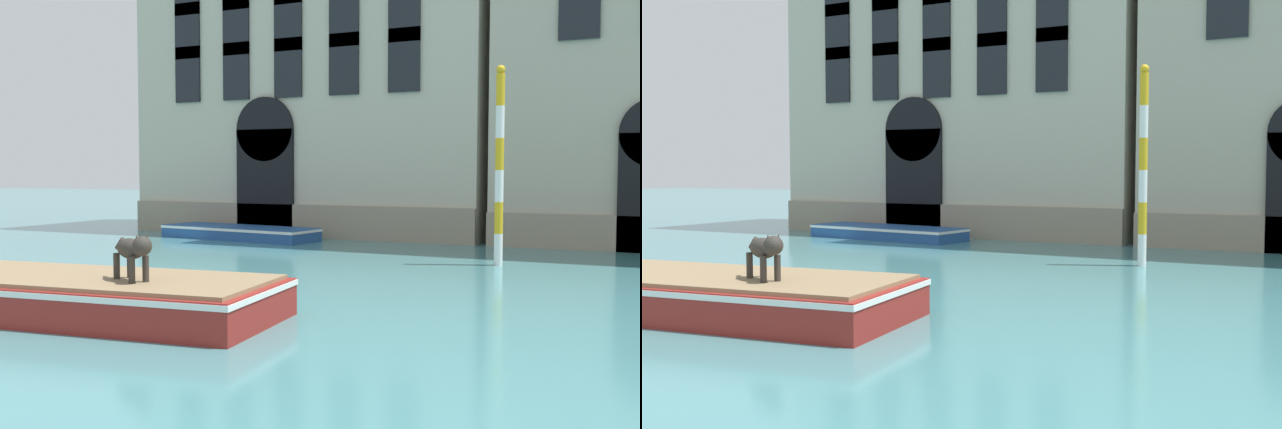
{
  "view_description": "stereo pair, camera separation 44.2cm",
  "coord_description": "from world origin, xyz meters",
  "views": [
    {
      "loc": [
        10.49,
        -2.65,
        2.2
      ],
      "look_at": [
        3.21,
        12.15,
        1.2
      ],
      "focal_mm": 42.0,
      "sensor_mm": 36.0,
      "label": 1
    },
    {
      "loc": [
        10.89,
        -2.44,
        2.2
      ],
      "look_at": [
        3.21,
        12.15,
        1.2
      ],
      "focal_mm": 42.0,
      "sensor_mm": 36.0,
      "label": 2
    }
  ],
  "objects": [
    {
      "name": "dog_on_deck",
      "position": [
        3.46,
        5.64,
        1.06
      ],
      "size": [
        0.95,
        0.59,
        0.68
      ],
      "rotation": [
        0.0,
        0.0,
        -0.45
      ],
      "color": "#332D28",
      "rests_on": "boat_foreground"
    },
    {
      "name": "boat_foreground",
      "position": [
        1.51,
        5.65,
        0.33
      ],
      "size": [
        8.0,
        3.31,
        0.62
      ],
      "rotation": [
        0.0,
        0.0,
        0.12
      ],
      "color": "maroon",
      "rests_on": "ground_plane"
    },
    {
      "name": "boat_moored_near_palazzo",
      "position": [
        -2.18,
        17.33,
        0.21
      ],
      "size": [
        5.4,
        2.24,
        0.4
      ],
      "rotation": [
        0.0,
        0.0,
        -0.12
      ],
      "color": "#234C8C",
      "rests_on": "ground_plane"
    },
    {
      "name": "mooring_pole_0",
      "position": [
        6.64,
        14.43,
        2.29
      ],
      "size": [
        0.2,
        0.2,
        4.55
      ],
      "color": "white",
      "rests_on": "ground_plane"
    },
    {
      "name": "palazzo_left",
      "position": [
        -1.11,
        21.62,
        6.03
      ],
      "size": [
        12.27,
        6.13,
        12.08
      ],
      "color": "#BCB29E",
      "rests_on": "ground_plane"
    }
  ]
}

